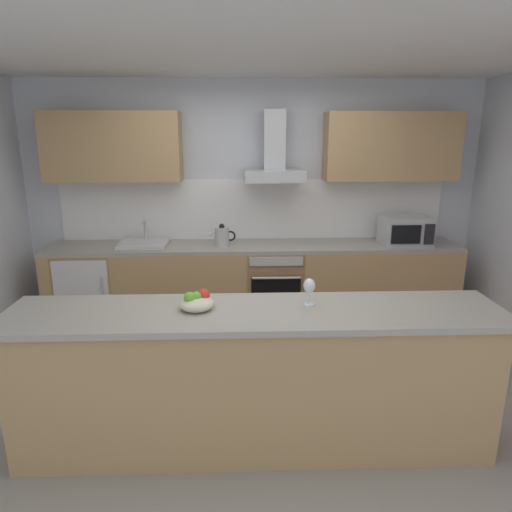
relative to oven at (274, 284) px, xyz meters
name	(u,v)px	position (x,y,z in m)	size (l,w,h in m)	color
ground	(260,398)	(-0.21, -1.45, -0.47)	(5.93, 4.60, 0.02)	gray
ceiling	(261,43)	(-0.21, -1.45, 2.15)	(5.93, 4.60, 0.02)	white
wall_back	(253,202)	(-0.21, 0.41, 0.84)	(5.93, 0.12, 2.60)	silver
backsplash_tile	(253,209)	(-0.21, 0.33, 0.77)	(4.19, 0.02, 0.66)	white
counter_back	(254,285)	(-0.21, 0.03, -0.01)	(4.34, 0.60, 0.90)	tan
counter_island	(256,379)	(-0.27, -2.03, 0.03)	(3.13, 0.64, 0.98)	tan
upper_cabinets	(253,147)	(-0.21, 0.18, 1.45)	(4.28, 0.32, 0.70)	tan
oven	(274,284)	(0.00, 0.00, 0.00)	(0.60, 0.62, 0.80)	slate
refrigerator	(91,290)	(-1.96, 0.00, -0.03)	(0.58, 0.60, 0.85)	white
microwave	(405,231)	(1.39, -0.03, 0.59)	(0.50, 0.38, 0.30)	#B7BABC
sink	(144,243)	(-1.37, 0.01, 0.47)	(0.50, 0.40, 0.26)	silver
kettle	(222,236)	(-0.55, -0.03, 0.55)	(0.29, 0.15, 0.24)	#B7BABC
range_hood	(274,159)	(0.00, 0.13, 1.33)	(0.62, 0.45, 0.72)	#B7BABC
wine_glass	(309,287)	(0.07, -1.95, 0.64)	(0.08, 0.08, 0.18)	silver
fruit_bowl	(197,302)	(-0.64, -1.99, 0.56)	(0.22, 0.22, 0.13)	beige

